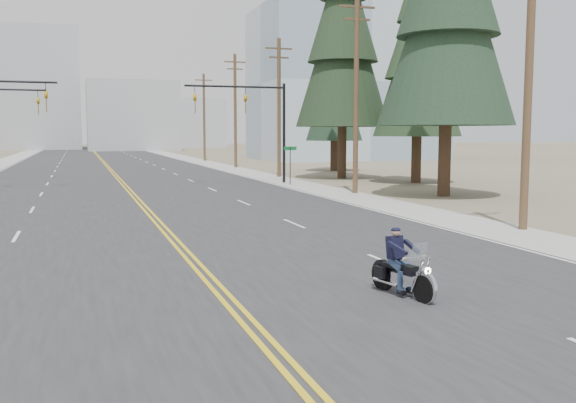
# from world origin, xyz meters

# --- Properties ---
(ground_plane) EXTENTS (400.00, 400.00, 0.00)m
(ground_plane) POSITION_xyz_m (0.00, 0.00, 0.00)
(ground_plane) COLOR #776D56
(ground_plane) RESTS_ON ground
(road) EXTENTS (20.00, 200.00, 0.01)m
(road) POSITION_xyz_m (0.00, 70.00, 0.01)
(road) COLOR #303033
(road) RESTS_ON ground
(sidewalk_left) EXTENTS (3.00, 200.00, 0.01)m
(sidewalk_left) POSITION_xyz_m (-11.50, 70.00, 0.01)
(sidewalk_left) COLOR #A5A5A0
(sidewalk_left) RESTS_ON ground
(sidewalk_right) EXTENTS (3.00, 200.00, 0.01)m
(sidewalk_right) POSITION_xyz_m (11.50, 70.00, 0.01)
(sidewalk_right) COLOR #A5A5A0
(sidewalk_right) RESTS_ON ground
(traffic_mast_right) EXTENTS (7.10, 0.26, 7.00)m
(traffic_mast_right) POSITION_xyz_m (8.98, 32.00, 4.94)
(traffic_mast_right) COLOR black
(traffic_mast_right) RESTS_ON ground
(street_sign) EXTENTS (0.90, 0.06, 2.62)m
(street_sign) POSITION_xyz_m (10.80, 30.00, 1.80)
(street_sign) COLOR black
(street_sign) RESTS_ON ground
(utility_pole_a) EXTENTS (2.20, 0.30, 11.00)m
(utility_pole_a) POSITION_xyz_m (12.50, 8.00, 5.73)
(utility_pole_a) COLOR brown
(utility_pole_a) RESTS_ON ground
(utility_pole_b) EXTENTS (2.20, 0.30, 11.50)m
(utility_pole_b) POSITION_xyz_m (12.50, 23.00, 5.98)
(utility_pole_b) COLOR brown
(utility_pole_b) RESTS_ON ground
(utility_pole_c) EXTENTS (2.20, 0.30, 11.00)m
(utility_pole_c) POSITION_xyz_m (12.50, 38.00, 5.73)
(utility_pole_c) COLOR brown
(utility_pole_c) RESTS_ON ground
(utility_pole_d) EXTENTS (2.20, 0.30, 11.50)m
(utility_pole_d) POSITION_xyz_m (12.50, 53.00, 5.98)
(utility_pole_d) COLOR brown
(utility_pole_d) RESTS_ON ground
(utility_pole_e) EXTENTS (2.20, 0.30, 11.00)m
(utility_pole_e) POSITION_xyz_m (12.50, 70.00, 5.73)
(utility_pole_e) COLOR brown
(utility_pole_e) RESTS_ON ground
(glass_building) EXTENTS (24.00, 16.00, 20.00)m
(glass_building) POSITION_xyz_m (32.00, 70.00, 10.00)
(glass_building) COLOR #9EB5CC
(glass_building) RESTS_ON ground
(haze_bldg_b) EXTENTS (18.00, 14.00, 14.00)m
(haze_bldg_b) POSITION_xyz_m (8.00, 125.00, 7.00)
(haze_bldg_b) COLOR #ADB2B7
(haze_bldg_b) RESTS_ON ground
(haze_bldg_c) EXTENTS (16.00, 12.00, 18.00)m
(haze_bldg_c) POSITION_xyz_m (40.00, 110.00, 9.00)
(haze_bldg_c) COLOR #B7BCC6
(haze_bldg_c) RESTS_ON ground
(haze_bldg_d) EXTENTS (20.00, 15.00, 26.00)m
(haze_bldg_d) POSITION_xyz_m (-12.00, 140.00, 13.00)
(haze_bldg_d) COLOR #ADB2B7
(haze_bldg_d) RESTS_ON ground
(haze_bldg_e) EXTENTS (14.00, 14.00, 12.00)m
(haze_bldg_e) POSITION_xyz_m (25.00, 150.00, 6.00)
(haze_bldg_e) COLOR #B7BCC6
(haze_bldg_e) RESTS_ON ground
(motorcyclist) EXTENTS (1.20, 2.04, 1.49)m
(motorcyclist) POSITION_xyz_m (3.69, 0.77, 0.74)
(motorcyclist) COLOR black
(motorcyclist) RESTS_ON ground
(conifer_mid) EXTENTS (6.20, 6.20, 16.54)m
(conifer_mid) POSITION_xyz_m (19.99, 29.18, 9.49)
(conifer_mid) COLOR #382619
(conifer_mid) RESTS_ON ground
(conifer_tall) EXTENTS (7.26, 7.26, 20.17)m
(conifer_tall) POSITION_xyz_m (16.75, 35.09, 11.58)
(conifer_tall) COLOR #382619
(conifer_tall) RESTS_ON ground
(conifer_far) EXTENTS (5.30, 5.30, 14.20)m
(conifer_far) POSITION_xyz_m (19.92, 44.47, 8.14)
(conifer_far) COLOR #382619
(conifer_far) RESTS_ON ground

